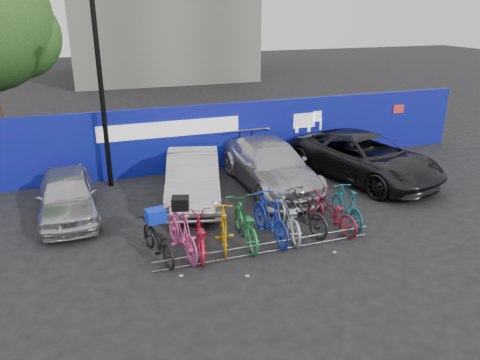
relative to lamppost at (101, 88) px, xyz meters
name	(u,v)px	position (x,y,z in m)	size (l,w,h in m)	color
ground	(258,242)	(3.20, -5.40, -3.27)	(100.00, 100.00, 0.00)	black
hoarding	(198,138)	(3.21, 0.60, -2.07)	(22.00, 0.18, 2.40)	navy
lamppost	(101,88)	(0.00, 0.00, 0.00)	(0.25, 0.50, 6.11)	black
bike_rack	(267,248)	(3.20, -6.00, -3.11)	(5.60, 0.03, 0.30)	#595B60
car_0	(67,195)	(-1.33, -2.14, -2.61)	(1.56, 3.88, 1.32)	#A9AAAD
car_1	(193,178)	(2.34, -2.11, -2.54)	(1.55, 4.44, 1.46)	#A1A0A5
car_2	(270,165)	(5.03, -1.83, -2.52)	(2.10, 5.18, 1.50)	#A7A6AB
car_3	(364,157)	(8.41, -2.17, -2.50)	(2.58, 5.58, 1.55)	black
bike_0	(157,240)	(0.66, -5.33, -2.79)	(0.64, 1.82, 0.96)	black
bike_1	(182,232)	(1.26, -5.32, -2.68)	(0.56, 1.98, 1.19)	#F0499D
bike_2	(200,234)	(1.68, -5.40, -2.79)	(0.64, 1.85, 0.97)	red
bike_3	(224,228)	(2.32, -5.34, -2.75)	(0.49, 1.72, 1.04)	#DC9A08
bike_4	(245,223)	(2.90, -5.27, -2.73)	(0.72, 2.06, 1.08)	#217B3A
bike_5	(270,217)	(3.57, -5.31, -2.66)	(0.58, 2.04, 1.23)	#152AAA
bike_6	(288,216)	(4.10, -5.23, -2.73)	(0.72, 2.06, 1.08)	#ABAFB2
bike_7	(304,211)	(4.58, -5.17, -2.69)	(0.55, 1.95, 1.17)	#232426
bike_8	(331,212)	(5.34, -5.32, -2.76)	(0.67, 1.93, 1.01)	maroon
bike_9	(347,206)	(5.88, -5.22, -2.72)	(0.52, 1.83, 1.10)	#125969
cargo_crate	(156,216)	(0.66, -5.33, -2.16)	(0.44, 0.33, 0.31)	#0D27D2
cargo_topcase	(180,203)	(1.26, -5.32, -1.93)	(0.40, 0.36, 0.30)	black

